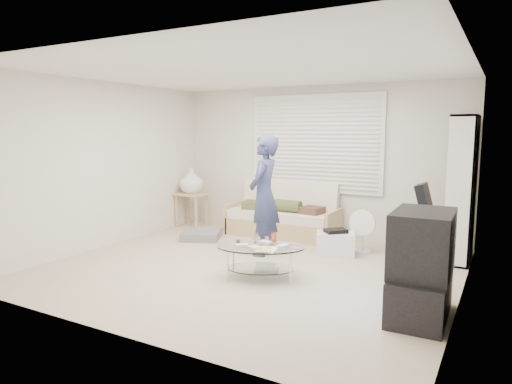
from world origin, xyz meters
The scene contains 13 objects.
ground centered at (0.00, 0.00, 0.00)m, with size 5.00×5.00×0.00m, color tan.
room_shell centered at (0.00, 0.48, 1.63)m, with size 5.02×4.52×2.51m.
window_blinds centered at (0.00, 2.20, 1.55)m, with size 2.32×0.08×1.62m.
futon_sofa centered at (-0.41, 1.87, 0.30)m, with size 1.87×0.76×0.92m.
grey_floor_pillow centered at (-1.48, 1.01, 0.07)m, with size 0.59×0.59×0.13m, color slate.
side_table centered at (-2.22, 1.73, 0.81)m, with size 0.55×0.44×1.09m.
bookshelf centered at (2.32, 1.70, 0.99)m, with size 0.31×0.83×1.97m.
guitar_case centered at (1.96, 1.47, 0.47)m, with size 0.42×0.39×1.04m.
floor_fan centered at (1.06, 1.48, 0.37)m, with size 0.38×0.26×0.64m.
storage_bin centered at (0.76, 1.16, 0.17)m, with size 0.63×0.53×0.37m.
tv_unit centered at (2.20, -0.56, 0.50)m, with size 0.54×0.96×1.03m.
coffee_table centered at (0.32, -0.28, 0.32)m, with size 1.24×1.03×0.52m.
standing_person centered at (-0.15, 0.69, 0.85)m, with size 0.62×0.41×1.71m, color navy.
Camera 1 is at (2.86, -4.96, 1.77)m, focal length 32.00 mm.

